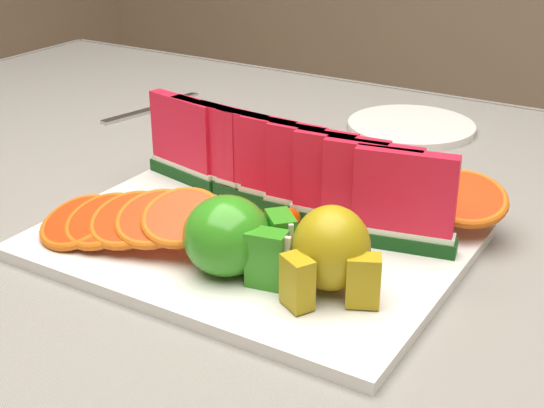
{
  "coord_description": "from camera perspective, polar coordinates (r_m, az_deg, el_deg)",
  "views": [
    {
      "loc": [
        0.43,
        -0.66,
        1.11
      ],
      "look_at": [
        0.09,
        -0.1,
        0.81
      ],
      "focal_mm": 50.0,
      "sensor_mm": 36.0,
      "label": 1
    }
  ],
  "objects": [
    {
      "name": "tangerine_segments",
      "position": [
        0.77,
        -2.38,
        -0.76
      ],
      "size": [
        0.16,
        0.06,
        0.02
      ],
      "color": "#DC6C03",
      "rests_on": "platter"
    },
    {
      "name": "orange_fan_front",
      "position": [
        0.74,
        -10.72,
        -1.15
      ],
      "size": [
        0.2,
        0.13,
        0.05
      ],
      "color": "#D65100",
      "rests_on": "platter"
    },
    {
      "name": "pear_cluster",
      "position": [
        0.64,
        4.48,
        -3.63
      ],
      "size": [
        0.09,
        0.09,
        0.08
      ],
      "color": "#A48409",
      "rests_on": "platter"
    },
    {
      "name": "orange_fan_back",
      "position": [
        0.83,
        4.76,
        1.99
      ],
      "size": [
        0.39,
        0.12,
        0.05
      ],
      "color": "#D65100",
      "rests_on": "platter"
    },
    {
      "name": "table",
      "position": [
        0.91,
        -1.62,
        -5.57
      ],
      "size": [
        1.4,
        0.9,
        0.75
      ],
      "color": "#462C1C",
      "rests_on": "ground"
    },
    {
      "name": "watermelon_row",
      "position": [
        0.78,
        0.81,
        2.63
      ],
      "size": [
        0.39,
        0.07,
        0.1
      ],
      "color": "#124012",
      "rests_on": "platter"
    },
    {
      "name": "platter",
      "position": [
        0.75,
        -1.55,
        -2.81
      ],
      "size": [
        0.4,
        0.3,
        0.01
      ],
      "color": "silver",
      "rests_on": "tablecloth"
    },
    {
      "name": "side_plate",
      "position": [
        1.1,
        10.43,
        5.77
      ],
      "size": [
        0.21,
        0.21,
        0.01
      ],
      "color": "silver",
      "rests_on": "tablecloth"
    },
    {
      "name": "fork",
      "position": [
        1.18,
        -8.89,
        7.09
      ],
      "size": [
        0.05,
        0.19,
        0.0
      ],
      "color": "silver",
      "rests_on": "tablecloth"
    },
    {
      "name": "apple_cluster",
      "position": [
        0.67,
        -2.83,
        -2.59
      ],
      "size": [
        0.11,
        0.1,
        0.07
      ],
      "color": "#2E8017",
      "rests_on": "platter"
    },
    {
      "name": "tablecloth",
      "position": [
        0.88,
        -1.66,
        -2.03
      ],
      "size": [
        1.53,
        1.03,
        0.2
      ],
      "color": "gray",
      "rests_on": "table"
    }
  ]
}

